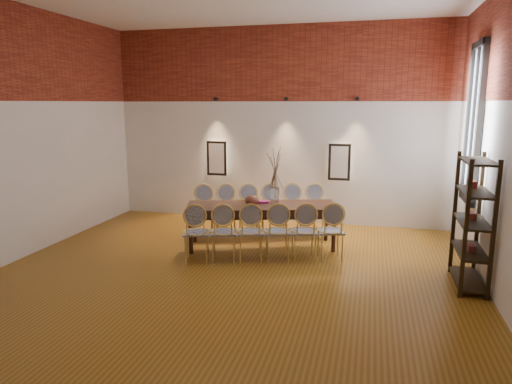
% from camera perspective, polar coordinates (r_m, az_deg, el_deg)
% --- Properties ---
extents(floor, '(7.00, 7.00, 0.02)m').
position_cam_1_polar(floor, '(6.60, -3.78, -11.03)').
color(floor, '#8E5E1A').
rests_on(floor, ground).
extents(wall_back, '(7.00, 0.10, 4.00)m').
position_cam_1_polar(wall_back, '(9.56, 2.71, 8.25)').
color(wall_back, silver).
rests_on(wall_back, ground).
extents(wall_front, '(7.00, 0.10, 4.00)m').
position_cam_1_polar(wall_front, '(3.00, -25.73, 0.91)').
color(wall_front, silver).
rests_on(wall_front, ground).
extents(wall_left, '(0.10, 7.00, 4.00)m').
position_cam_1_polar(wall_left, '(7.99, -29.15, 6.31)').
color(wall_left, silver).
rests_on(wall_left, ground).
extents(brick_band_back, '(7.00, 0.02, 1.50)m').
position_cam_1_polar(brick_band_back, '(9.51, 2.69, 15.77)').
color(brick_band_back, maroon).
rests_on(brick_band_back, ground).
extents(niche_left, '(0.36, 0.06, 0.66)m').
position_cam_1_polar(niche_left, '(9.87, -4.88, 4.23)').
color(niche_left, '#FFEAC6').
rests_on(niche_left, wall_back).
extents(niche_right, '(0.36, 0.06, 0.66)m').
position_cam_1_polar(niche_right, '(9.35, 10.39, 3.71)').
color(niche_right, '#FFEAC6').
rests_on(niche_right, wall_back).
extents(spot_fixture_left, '(0.08, 0.10, 0.08)m').
position_cam_1_polar(spot_fixture_left, '(9.77, -5.06, 11.51)').
color(spot_fixture_left, black).
rests_on(spot_fixture_left, wall_back).
extents(spot_fixture_mid, '(0.08, 0.10, 0.08)m').
position_cam_1_polar(spot_fixture_mid, '(9.38, 3.80, 11.54)').
color(spot_fixture_mid, black).
rests_on(spot_fixture_mid, wall_back).
extents(spot_fixture_right, '(0.08, 0.10, 0.08)m').
position_cam_1_polar(spot_fixture_right, '(9.23, 12.54, 11.32)').
color(spot_fixture_right, black).
rests_on(spot_fixture_right, wall_back).
extents(window_glass, '(0.02, 0.78, 2.38)m').
position_cam_1_polar(window_glass, '(7.96, 25.67, 7.69)').
color(window_glass, silver).
rests_on(window_glass, wall_right).
extents(window_frame, '(0.08, 0.90, 2.50)m').
position_cam_1_polar(window_frame, '(7.96, 25.53, 7.70)').
color(window_frame, black).
rests_on(window_frame, wall_right).
extents(window_mullion, '(0.06, 0.06, 2.40)m').
position_cam_1_polar(window_mullion, '(7.96, 25.53, 7.70)').
color(window_mullion, black).
rests_on(window_mullion, wall_right).
extents(dining_table, '(2.68, 1.51, 0.75)m').
position_cam_1_polar(dining_table, '(7.93, 0.71, -4.25)').
color(dining_table, '#361B13').
rests_on(dining_table, floor).
extents(chair_near_a, '(0.55, 0.55, 0.94)m').
position_cam_1_polar(chair_near_a, '(7.26, -7.44, -5.02)').
color(chair_near_a, tan).
rests_on(chair_near_a, floor).
extents(chair_near_b, '(0.55, 0.55, 0.94)m').
position_cam_1_polar(chair_near_b, '(7.23, -4.07, -5.01)').
color(chair_near_b, tan).
rests_on(chair_near_b, floor).
extents(chair_near_c, '(0.55, 0.55, 0.94)m').
position_cam_1_polar(chair_near_c, '(7.23, -0.69, -4.99)').
color(chair_near_c, tan).
rests_on(chair_near_c, floor).
extents(chair_near_d, '(0.55, 0.55, 0.94)m').
position_cam_1_polar(chair_near_d, '(7.25, 2.67, -4.95)').
color(chair_near_d, tan).
rests_on(chair_near_d, floor).
extents(chair_near_e, '(0.55, 0.55, 0.94)m').
position_cam_1_polar(chair_near_e, '(7.30, 6.01, -4.89)').
color(chair_near_e, tan).
rests_on(chair_near_e, floor).
extents(chair_near_f, '(0.55, 0.55, 0.94)m').
position_cam_1_polar(chair_near_f, '(7.37, 9.29, -4.82)').
color(chair_near_f, tan).
rests_on(chair_near_f, floor).
extents(chair_far_a, '(0.55, 0.55, 0.94)m').
position_cam_1_polar(chair_far_a, '(8.59, -6.62, -2.47)').
color(chair_far_a, tan).
rests_on(chair_far_a, floor).
extents(chair_far_b, '(0.55, 0.55, 0.94)m').
position_cam_1_polar(chair_far_b, '(8.56, -3.78, -2.45)').
color(chair_far_b, tan).
rests_on(chair_far_b, floor).
extents(chair_far_c, '(0.55, 0.55, 0.94)m').
position_cam_1_polar(chair_far_c, '(8.56, -0.94, -2.43)').
color(chair_far_c, tan).
rests_on(chair_far_c, floor).
extents(chair_far_d, '(0.55, 0.55, 0.94)m').
position_cam_1_polar(chair_far_d, '(8.58, 1.90, -2.41)').
color(chair_far_d, tan).
rests_on(chair_far_d, floor).
extents(chair_far_e, '(0.55, 0.55, 0.94)m').
position_cam_1_polar(chair_far_e, '(8.62, 4.72, -2.37)').
color(chair_far_e, tan).
rests_on(chair_far_e, floor).
extents(chair_far_f, '(0.55, 0.55, 0.94)m').
position_cam_1_polar(chair_far_f, '(8.68, 7.50, -2.34)').
color(chair_far_f, tan).
rests_on(chair_far_f, floor).
extents(vase, '(0.14, 0.14, 0.30)m').
position_cam_1_polar(vase, '(7.82, 2.35, -0.52)').
color(vase, silver).
rests_on(vase, dining_table).
extents(dried_branches, '(0.50, 0.50, 0.70)m').
position_cam_1_polar(dried_branches, '(7.74, 2.38, 2.74)').
color(dried_branches, '#4C3D2B').
rests_on(dried_branches, vase).
extents(bowl, '(0.24, 0.24, 0.18)m').
position_cam_1_polar(bowl, '(7.76, -0.54, -1.05)').
color(bowl, '#582819').
rests_on(bowl, dining_table).
extents(book, '(0.30, 0.25, 0.03)m').
position_cam_1_polar(book, '(8.01, 0.64, -1.22)').
color(book, '#8D1652').
rests_on(book, dining_table).
extents(shelving_rack, '(0.40, 1.01, 1.80)m').
position_cam_1_polar(shelving_rack, '(6.80, 25.44, -3.37)').
color(shelving_rack, black).
rests_on(shelving_rack, floor).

